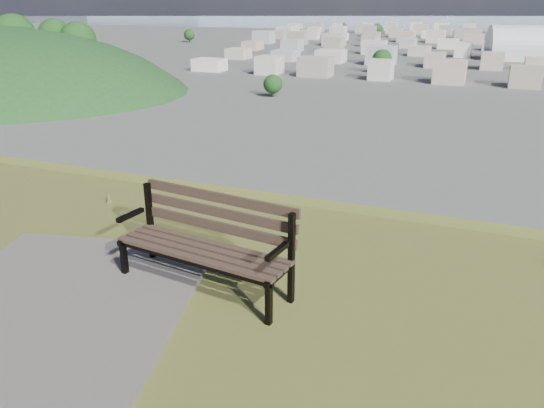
% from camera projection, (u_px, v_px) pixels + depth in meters
% --- Properties ---
extents(park_bench, '(2.03, 0.88, 1.03)m').
position_uv_depth(park_bench, '(208.00, 238.00, 5.71)').
color(park_bench, '#3B2A22').
rests_on(park_bench, hilltop_mesa).
extents(gravel_patch, '(3.46, 4.29, 0.08)m').
position_uv_depth(gravel_patch, '(40.00, 323.00, 5.18)').
color(gravel_patch, '#665F59').
rests_on(gravel_patch, hilltop_mesa).
extents(grass_tufts, '(12.49, 7.38, 0.28)m').
position_uv_depth(grass_tufts, '(251.00, 381.00, 4.26)').
color(grass_tufts, brown).
rests_on(grass_tufts, hilltop_mesa).
extents(arena, '(54.80, 31.29, 21.77)m').
position_uv_depth(arena, '(543.00, 50.00, 262.21)').
color(arena, silver).
rests_on(arena, ground).
extents(city_blocks, '(395.00, 361.00, 7.00)m').
position_uv_depth(city_blocks, '(492.00, 39.00, 353.60)').
color(city_blocks, beige).
rests_on(city_blocks, ground).
extents(city_trees, '(406.52, 387.20, 9.98)m').
position_uv_depth(city_trees, '(440.00, 44.00, 297.00)').
color(city_trees, '#34281A').
rests_on(city_trees, ground).
extents(bay_water, '(2400.00, 700.00, 0.12)m').
position_uv_depth(bay_water, '(496.00, 20.00, 792.54)').
color(bay_water, '#8E9EB5').
rests_on(bay_water, ground).
extents(far_hills, '(2050.00, 340.00, 60.00)m').
position_uv_depth(far_hills, '(471.00, 1.00, 1240.00)').
color(far_hills, '#8394A3').
rests_on(far_hills, ground).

